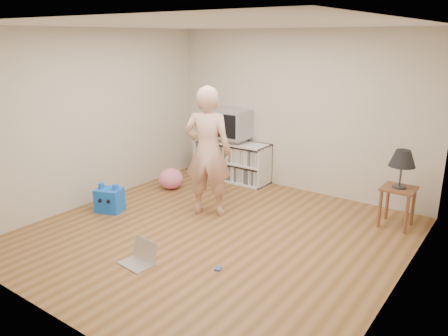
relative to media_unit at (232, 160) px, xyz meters
name	(u,v)px	position (x,y,z in m)	size (l,w,h in m)	color
ground	(214,234)	(1.12, -2.04, -0.35)	(4.50, 4.50, 0.00)	brown
walls	(214,137)	(1.12, -2.04, 0.95)	(4.52, 4.52, 2.60)	beige
ceiling	(213,24)	(1.12, -2.04, 2.25)	(4.50, 4.50, 0.01)	white
media_unit	(232,160)	(0.00, 0.00, 0.00)	(1.40, 0.45, 0.70)	white
dvd_deck	(232,140)	(0.00, -0.02, 0.39)	(0.45, 0.35, 0.07)	gray
crt_tv	(232,124)	(0.00, -0.02, 0.67)	(0.60, 0.53, 0.50)	#98989D
side_table	(398,197)	(2.95, -0.39, 0.07)	(0.42, 0.42, 0.55)	brown
table_lamp	(403,159)	(2.95, -0.39, 0.59)	(0.34, 0.34, 0.52)	#333333
person	(208,152)	(0.61, -1.50, 0.57)	(0.67, 0.44, 1.84)	beige
laptop	(141,257)	(0.89, -3.11, -0.28)	(0.41, 0.34, 0.26)	silver
playing_cards	(218,268)	(1.69, -2.72, -0.34)	(0.07, 0.09, 0.02)	#3F51A8
plush_blue	(109,200)	(-0.61, -2.29, -0.17)	(0.44, 0.39, 0.42)	blue
plush_pink	(171,179)	(-0.56, -1.02, -0.18)	(0.41, 0.41, 0.35)	pink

